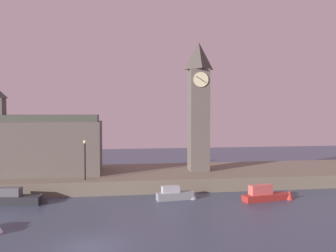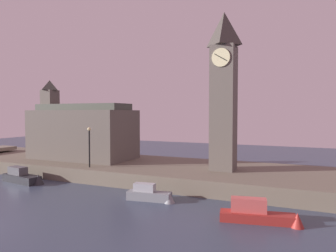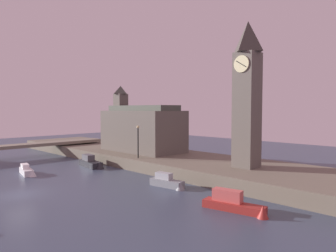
% 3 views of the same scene
% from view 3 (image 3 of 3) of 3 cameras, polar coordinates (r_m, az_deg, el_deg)
% --- Properties ---
extents(ground_plane, '(120.00, 120.00, 0.00)m').
position_cam_3_polar(ground_plane, '(32.42, -25.37, -11.22)').
color(ground_plane, '#384256').
extents(far_embankment, '(70.00, 12.00, 1.50)m').
position_cam_3_polar(far_embankment, '(43.12, 0.65, -6.37)').
color(far_embankment, '#6B6051').
rests_on(far_embankment, ground).
extents(clock_tower, '(2.58, 2.61, 15.76)m').
position_cam_3_polar(clock_tower, '(35.00, 14.24, 5.96)').
color(clock_tower, '#5B544C').
rests_on(clock_tower, far_embankment).
extents(parliament_hall, '(12.85, 6.63, 10.13)m').
position_cam_3_polar(parliament_hall, '(47.75, -4.87, -0.46)').
color(parliament_hall, '#5B544C').
rests_on(parliament_hall, far_embankment).
extents(streetlamp, '(0.36, 0.36, 4.24)m').
position_cam_3_polar(streetlamp, '(40.64, -5.49, -2.18)').
color(streetlamp, black).
rests_on(streetlamp, far_embankment).
extents(boat_ferry_white, '(4.29, 1.73, 1.29)m').
position_cam_3_polar(boat_ferry_white, '(41.32, -24.28, -7.50)').
color(boat_ferry_white, silver).
rests_on(boat_ferry_white, ground).
extents(boat_barge_dark, '(5.48, 2.09, 1.76)m').
position_cam_3_polar(boat_barge_dark, '(43.80, -13.68, -6.57)').
color(boat_barge_dark, '#232328').
rests_on(boat_barge_dark, ground).
extents(boat_dinghy_red, '(5.60, 2.12, 1.82)m').
position_cam_3_polar(boat_dinghy_red, '(25.24, 12.61, -13.89)').
color(boat_dinghy_red, maroon).
rests_on(boat_dinghy_red, ground).
extents(boat_cruiser_grey, '(4.28, 1.55, 1.45)m').
position_cam_3_polar(boat_cruiser_grey, '(31.87, 0.13, -10.24)').
color(boat_cruiser_grey, gray).
rests_on(boat_cruiser_grey, ground).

